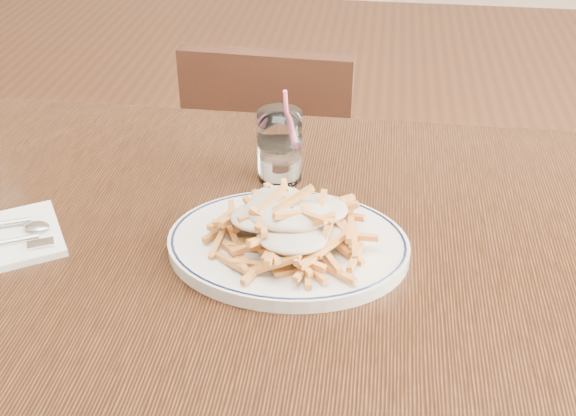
# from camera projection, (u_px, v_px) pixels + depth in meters

# --- Properties ---
(table) EXTENTS (1.20, 0.80, 0.75)m
(table) POSITION_uv_depth(u_px,v_px,m) (221.00, 286.00, 1.02)
(table) COLOR black
(table) RESTS_ON ground
(chair_far) EXTENTS (0.38, 0.38, 0.79)m
(chair_far) POSITION_uv_depth(u_px,v_px,m) (275.00, 176.00, 1.71)
(chair_far) COLOR black
(chair_far) RESTS_ON ground
(fries_plate) EXTENTS (0.33, 0.29, 0.02)m
(fries_plate) POSITION_uv_depth(u_px,v_px,m) (288.00, 245.00, 0.96)
(fries_plate) COLOR white
(fries_plate) RESTS_ON table
(loaded_fries) EXTENTS (0.25, 0.23, 0.06)m
(loaded_fries) POSITION_uv_depth(u_px,v_px,m) (288.00, 218.00, 0.93)
(loaded_fries) COLOR #C4813C
(loaded_fries) RESTS_ON fries_plate
(water_glass) EXTENTS (0.07, 0.07, 0.15)m
(water_glass) POSITION_uv_depth(u_px,v_px,m) (280.00, 150.00, 1.10)
(water_glass) COLOR white
(water_glass) RESTS_ON table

